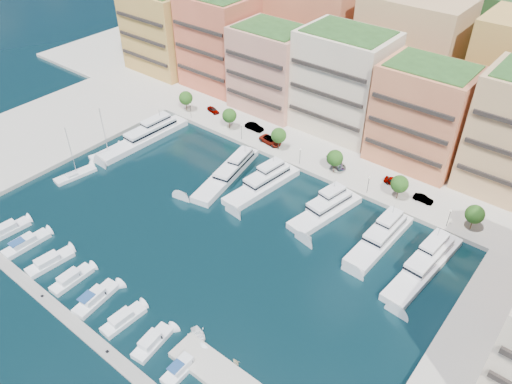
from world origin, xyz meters
TOP-DOWN VIEW (x-y plane):
  - ground at (0.00, 0.00)m, footprint 400.00×400.00m
  - north_quay at (0.00, 62.00)m, footprint 220.00×64.00m
  - west_quay at (-62.00, -8.00)m, footprint 34.00×76.00m
  - hillside at (0.00, 110.00)m, footprint 240.00×40.00m
  - south_pontoon at (-3.00, -30.00)m, footprint 72.00×2.20m
  - apartment_0 at (-66.00, 49.99)m, footprint 22.00×16.50m
  - apartment_1 at (-44.00, 51.99)m, footprint 20.00×16.50m
  - apartment_2 at (-23.00, 49.99)m, footprint 20.00×15.50m
  - apartment_3 at (-2.00, 51.99)m, footprint 22.00×16.50m
  - apartment_4 at (20.00, 49.99)m, footprint 20.00×15.50m
  - backblock_0 at (-55.00, 74.00)m, footprint 26.00×18.00m
  - backblock_1 at (-25.00, 74.00)m, footprint 26.00×18.00m
  - backblock_2 at (5.00, 74.00)m, footprint 26.00×18.00m
  - tree_0 at (-40.00, 33.50)m, footprint 3.80×3.80m
  - tree_1 at (-24.00, 33.50)m, footprint 3.80×3.80m
  - tree_2 at (-8.00, 33.50)m, footprint 3.80×3.80m
  - tree_3 at (8.00, 33.50)m, footprint 3.80×3.80m
  - tree_4 at (24.00, 33.50)m, footprint 3.80×3.80m
  - tree_5 at (40.00, 33.50)m, footprint 3.80×3.80m
  - lamppost_0 at (-36.00, 31.20)m, footprint 0.30×0.30m
  - lamppost_1 at (-18.00, 31.20)m, footprint 0.30×0.30m
  - lamppost_2 at (0.00, 31.20)m, footprint 0.30×0.30m
  - lamppost_3 at (18.00, 31.20)m, footprint 0.30×0.30m
  - lamppost_4 at (36.00, 31.20)m, footprint 0.30×0.30m
  - yacht_0 at (-37.97, 17.00)m, footprint 5.81×26.36m
  - yacht_2 at (-10.86, 18.19)m, footprint 9.13×24.04m
  - yacht_3 at (-1.65, 19.73)m, footprint 7.06×20.66m
  - yacht_4 at (14.40, 20.61)m, footprint 8.05×18.79m
  - yacht_5 at (27.31, 20.09)m, footprint 5.37×19.58m
  - yacht_6 at (37.17, 18.52)m, footprint 6.30×23.17m
  - cruiser_0 at (-32.51, -24.59)m, footprint 3.31×8.33m
  - cruiser_1 at (-26.03, -24.62)m, footprint 3.04×9.13m
  - cruiser_2 at (-17.99, -24.60)m, footprint 3.60×9.00m
  - cruiser_3 at (-11.16, -24.59)m, footprint 2.78×8.02m
  - cruiser_4 at (-4.04, -24.61)m, footprint 3.85×8.94m
  - cruiser_5 at (3.27, -24.58)m, footprint 2.93×7.86m
  - cruiser_6 at (10.40, -24.58)m, footprint 3.50×7.69m
  - cruiser_7 at (17.32, -24.60)m, footprint 2.66×7.71m
  - sailboat_2 at (-39.89, 5.70)m, footprint 5.02×9.18m
  - sailboat_1 at (-38.50, -4.59)m, footprint 4.32×9.92m
  - tender_0 at (15.16, -19.00)m, footprint 4.83×4.22m
  - tender_1 at (22.92, -18.85)m, footprint 1.75×1.60m
  - car_0 at (-33.42, 37.26)m, footprint 4.44×2.55m
  - car_1 at (-18.42, 36.91)m, footprint 5.21×1.95m
  - car_2 at (-10.98, 34.24)m, footprint 6.40×3.49m
  - car_3 at (7.15, 35.99)m, footprint 5.95×3.96m
  - car_4 at (21.46, 37.53)m, footprint 4.89×1.97m
  - car_5 at (28.89, 35.89)m, footprint 4.27×1.56m

SIDE VIEW (x-z plane):
  - ground at x=0.00m, z-range 0.00..0.00m
  - north_quay at x=0.00m, z-range -1.00..1.00m
  - west_quay at x=-62.00m, z-range -1.00..1.00m
  - hillside at x=0.00m, z-range -29.00..29.00m
  - south_pontoon at x=-3.00m, z-range -0.17..0.17m
  - sailboat_1 at x=-38.50m, z-range -6.29..6.91m
  - sailboat_2 at x=-39.89m, z-range -6.29..6.91m
  - tender_1 at x=22.92m, z-range 0.00..0.78m
  - tender_0 at x=15.16m, z-range 0.00..0.83m
  - cruiser_2 at x=-17.99m, z-range -0.73..1.82m
  - cruiser_0 at x=-32.51m, z-range -0.73..1.82m
  - cruiser_3 at x=-11.16m, z-range -0.73..1.82m
  - cruiser_5 at x=3.27m, z-range -0.73..1.82m
  - cruiser_6 at x=10.40m, z-range -0.73..1.82m
  - cruiser_1 at x=-26.03m, z-range -0.76..1.90m
  - cruiser_4 at x=-4.04m, z-range -0.76..1.90m
  - cruiser_7 at x=17.32m, z-range -0.76..1.90m
  - yacht_4 at x=14.40m, z-range -2.56..4.74m
  - yacht_0 at x=-37.97m, z-range -2.44..4.86m
  - yacht_2 at x=-10.86m, z-range -2.44..4.86m
  - yacht_6 at x=37.17m, z-range -2.44..4.86m
  - yacht_3 at x=-1.65m, z-range -2.44..4.86m
  - yacht_5 at x=27.31m, z-range -2.44..4.86m
  - car_5 at x=28.89m, z-range 1.00..2.40m
  - car_0 at x=-33.42m, z-range 1.00..2.42m
  - car_3 at x=7.15m, z-range 1.00..2.60m
  - car_4 at x=21.46m, z-range 1.00..2.66m
  - car_2 at x=-10.98m, z-range 1.00..2.70m
  - car_1 at x=-18.42m, z-range 1.00..2.70m
  - lamppost_0 at x=-36.00m, z-range 1.73..5.93m
  - lamppost_1 at x=-18.00m, z-range 1.73..5.93m
  - lamppost_2 at x=0.00m, z-range 1.73..5.93m
  - lamppost_3 at x=18.00m, z-range 1.73..5.93m
  - lamppost_4 at x=36.00m, z-range 1.73..5.93m
  - tree_0 at x=-40.00m, z-range 1.92..7.57m
  - tree_1 at x=-24.00m, z-range 1.92..7.57m
  - tree_2 at x=-8.00m, z-range 1.92..7.57m
  - tree_3 at x=8.00m, z-range 1.92..7.57m
  - tree_4 at x=24.00m, z-range 1.92..7.57m
  - tree_5 at x=40.00m, z-range 1.92..7.57m
  - apartment_2 at x=-23.00m, z-range 0.91..23.71m
  - apartment_4 at x=20.00m, z-range 0.91..24.71m
  - apartment_0 at x=-66.00m, z-range 0.91..25.71m
  - apartment_3 at x=-2.00m, z-range 0.91..26.71m
  - apartment_1 at x=-44.00m, z-range 0.91..27.71m
  - backblock_0 at x=-55.00m, z-range 1.00..31.00m
  - backblock_1 at x=-25.00m, z-range 1.00..31.00m
  - backblock_2 at x=5.00m, z-range 1.00..31.00m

